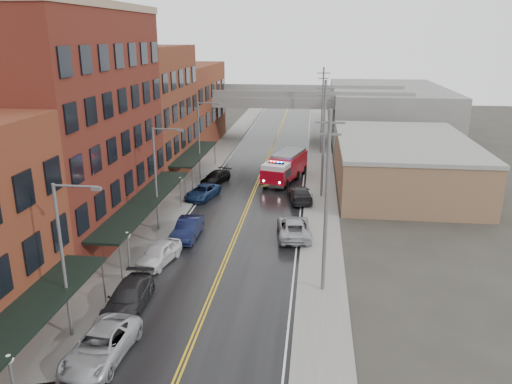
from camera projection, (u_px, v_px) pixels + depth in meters
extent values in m
cube|color=black|center=(246.00, 210.00, 48.05)|extent=(11.00, 160.00, 0.02)
cube|color=slate|center=(173.00, 207.00, 48.86)|extent=(3.00, 160.00, 0.15)
cube|color=slate|center=(322.00, 213.00, 47.20)|extent=(3.00, 160.00, 0.15)
cube|color=gray|center=(189.00, 207.00, 48.68)|extent=(0.30, 160.00, 0.15)
cube|color=gray|center=(305.00, 212.00, 47.39)|extent=(0.30, 160.00, 0.15)
cube|color=#561B16|center=(71.00, 128.00, 40.22)|extent=(9.00, 20.00, 18.00)
cube|color=#5F2C1C|center=(144.00, 114.00, 57.24)|extent=(9.00, 15.00, 15.00)
cube|color=brown|center=(184.00, 106.00, 74.25)|extent=(9.00, 20.00, 12.00)
cube|color=brown|center=(402.00, 165.00, 54.95)|extent=(14.00, 22.00, 5.00)
cube|color=slate|center=(387.00, 111.00, 82.66)|extent=(18.00, 30.00, 8.00)
cube|color=black|center=(11.00, 329.00, 23.39)|extent=(2.60, 16.00, 0.18)
cylinder|color=slate|center=(104.00, 283.00, 30.91)|extent=(0.10, 0.10, 3.00)
cube|color=black|center=(145.00, 201.00, 41.38)|extent=(2.60, 18.00, 0.18)
cylinder|color=slate|center=(121.00, 263.00, 33.56)|extent=(0.10, 0.10, 3.00)
cylinder|color=slate|center=(185.00, 188.00, 49.84)|extent=(0.10, 0.10, 3.00)
cube|color=black|center=(195.00, 153.00, 57.94)|extent=(2.60, 13.00, 0.18)
cylinder|color=slate|center=(192.00, 181.00, 52.49)|extent=(0.10, 0.10, 3.00)
cylinder|color=slate|center=(215.00, 154.00, 64.04)|extent=(0.10, 0.10, 3.00)
sphere|color=silver|center=(9.00, 359.00, 21.41)|extent=(0.44, 0.44, 0.44)
cylinder|color=#59595B|center=(129.00, 255.00, 35.11)|extent=(0.14, 0.14, 2.80)
sphere|color=silver|center=(127.00, 235.00, 34.66)|extent=(0.44, 0.44, 0.44)
cylinder|color=#59595B|center=(181.00, 194.00, 48.36)|extent=(0.14, 0.14, 2.80)
sphere|color=silver|center=(180.00, 179.00, 47.91)|extent=(0.44, 0.44, 0.44)
cylinder|color=#59595B|center=(63.00, 264.00, 26.65)|extent=(0.18, 0.18, 9.00)
cylinder|color=#59595B|center=(76.00, 186.00, 25.18)|extent=(2.40, 0.12, 0.12)
cube|color=#59595B|center=(96.00, 189.00, 25.09)|extent=(0.50, 0.22, 0.18)
cylinder|color=#59595B|center=(156.00, 181.00, 41.79)|extent=(0.18, 0.18, 9.00)
cylinder|color=#59595B|center=(167.00, 129.00, 40.32)|extent=(2.40, 0.12, 0.12)
cube|color=#59595B|center=(180.00, 131.00, 40.23)|extent=(0.50, 0.22, 0.18)
cylinder|color=#59595B|center=(199.00, 142.00, 56.93)|extent=(0.18, 0.18, 9.00)
cylinder|color=#59595B|center=(208.00, 103.00, 55.47)|extent=(2.40, 0.12, 0.12)
cube|color=#59595B|center=(218.00, 104.00, 55.37)|extent=(0.50, 0.22, 0.18)
cylinder|color=#59595B|center=(326.00, 205.00, 31.23)|extent=(0.24, 0.24, 12.00)
cube|color=#59595B|center=(330.00, 123.00, 29.66)|extent=(1.80, 0.12, 0.12)
cube|color=#59595B|center=(330.00, 134.00, 29.87)|extent=(1.40, 0.12, 0.12)
cylinder|color=#59595B|center=(323.00, 141.00, 50.16)|extent=(0.24, 0.24, 12.00)
cube|color=#59595B|center=(326.00, 88.00, 48.59)|extent=(1.80, 0.12, 0.12)
cube|color=#59595B|center=(325.00, 95.00, 48.80)|extent=(1.40, 0.12, 0.12)
cylinder|color=#59595B|center=(322.00, 111.00, 69.09)|extent=(0.24, 0.24, 12.00)
cube|color=#59595B|center=(324.00, 73.00, 67.51)|extent=(1.80, 0.12, 0.12)
cube|color=#59595B|center=(323.00, 78.00, 67.73)|extent=(1.40, 0.12, 0.12)
cube|color=slate|center=(275.00, 99.00, 76.30)|extent=(40.00, 10.00, 1.50)
cube|color=slate|center=(205.00, 122.00, 78.69)|extent=(1.60, 8.00, 6.00)
cube|color=slate|center=(346.00, 125.00, 76.19)|extent=(1.60, 8.00, 6.00)
cube|color=#A80718|center=(289.00, 164.00, 58.53)|extent=(4.25, 6.50, 2.29)
cube|color=#A80718|center=(276.00, 176.00, 54.90)|extent=(3.39, 3.46, 1.63)
cube|color=silver|center=(276.00, 166.00, 54.57)|extent=(3.20, 3.22, 0.54)
cube|color=black|center=(277.00, 172.00, 54.99)|extent=(3.11, 2.42, 0.87)
cube|color=slate|center=(289.00, 153.00, 58.14)|extent=(3.87, 6.01, 0.33)
cube|color=black|center=(276.00, 163.00, 54.46)|extent=(1.76, 0.77, 0.15)
sphere|color=#FF0C0C|center=(271.00, 162.00, 54.65)|extent=(0.22, 0.22, 0.22)
sphere|color=#1933FF|center=(281.00, 163.00, 54.21)|extent=(0.22, 0.22, 0.22)
cylinder|color=black|center=(266.00, 182.00, 55.49)|extent=(1.15, 0.66, 1.09)
cylinder|color=black|center=(286.00, 184.00, 54.61)|extent=(1.15, 0.66, 1.09)
cylinder|color=black|center=(277.00, 173.00, 58.84)|extent=(1.15, 0.66, 1.09)
cylinder|color=black|center=(297.00, 175.00, 57.96)|extent=(1.15, 0.66, 1.09)
cylinder|color=black|center=(285.00, 168.00, 61.24)|extent=(1.15, 0.66, 1.09)
cylinder|color=black|center=(304.00, 170.00, 60.36)|extent=(1.15, 0.66, 1.09)
imported|color=#ABAEB3|center=(101.00, 346.00, 25.89)|extent=(2.91, 5.75, 1.56)
imported|color=black|center=(128.00, 297.00, 30.66)|extent=(2.37, 5.47, 1.57)
imported|color=silver|center=(159.00, 253.00, 36.81)|extent=(2.79, 4.89, 1.57)
imported|color=#0E1433|center=(188.00, 228.00, 41.44)|extent=(1.73, 4.92, 1.62)
imported|color=navy|center=(202.00, 192.00, 51.45)|extent=(3.43, 5.35, 1.37)
imported|color=black|center=(216.00, 178.00, 56.58)|extent=(3.30, 5.10, 1.37)
imported|color=#9FA1A7|center=(294.00, 228.00, 41.65)|extent=(3.27, 6.04, 1.61)
imported|color=black|center=(300.00, 194.00, 50.55)|extent=(2.99, 5.65, 1.56)
imported|color=silver|center=(292.00, 165.00, 62.21)|extent=(2.29, 4.13, 1.33)
imported|color=black|center=(295.00, 153.00, 68.44)|extent=(1.76, 4.24, 1.36)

